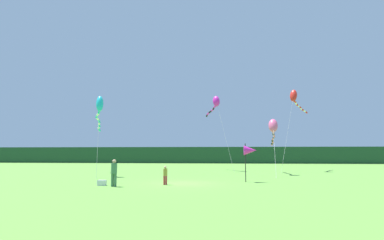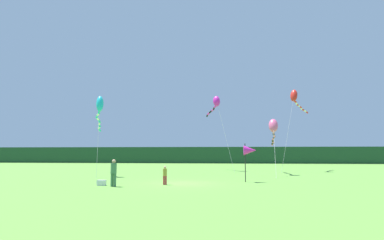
# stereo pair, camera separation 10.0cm
# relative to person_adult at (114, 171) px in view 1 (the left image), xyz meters

# --- Properties ---
(ground_plane) EXTENTS (120.00, 120.00, 0.00)m
(ground_plane) POSITION_rel_person_adult_xyz_m (3.98, 2.63, -0.94)
(ground_plane) COLOR #5B9338
(distant_treeline) EXTENTS (108.00, 2.96, 3.34)m
(distant_treeline) POSITION_rel_person_adult_xyz_m (3.98, 47.63, 0.73)
(distant_treeline) COLOR #1E4228
(distant_treeline) RESTS_ON ground
(person_adult) EXTENTS (0.37, 0.37, 1.68)m
(person_adult) POSITION_rel_person_adult_xyz_m (0.00, 0.00, 0.00)
(person_adult) COLOR #3F724C
(person_adult) RESTS_ON ground
(person_child) EXTENTS (0.27, 0.27, 1.23)m
(person_child) POSITION_rel_person_adult_xyz_m (2.97, 1.49, -0.25)
(person_child) COLOR #B23338
(person_child) RESTS_ON ground
(cooler_box) EXTENTS (0.52, 0.34, 0.35)m
(cooler_box) POSITION_rel_person_adult_xyz_m (-0.98, 0.56, -0.77)
(cooler_box) COLOR silver
(cooler_box) RESTS_ON ground
(banner_flag_pole) EXTENTS (0.90, 0.70, 2.78)m
(banner_flag_pole) POSITION_rel_person_adult_xyz_m (8.70, 4.14, 1.32)
(banner_flag_pole) COLOR black
(banner_flag_pole) RESTS_ON ground
(kite_magenta) EXTENTS (3.50, 7.59, 9.14)m
(kite_magenta) POSITION_rel_person_adult_xyz_m (5.73, 19.30, 7.27)
(kite_magenta) COLOR #B2B2B2
(kite_magenta) RESTS_ON ground
(kite_red) EXTENTS (5.00, 8.66, 9.69)m
(kite_red) POSITION_rel_person_adult_xyz_m (15.19, 19.42, 7.70)
(kite_red) COLOR #B2B2B2
(kite_red) RESTS_ON ground
(kite_cyan) EXTENTS (3.62, 9.19, 7.46)m
(kite_cyan) POSITION_rel_person_adult_xyz_m (-4.90, 9.37, 5.34)
(kite_cyan) COLOR #B2B2B2
(kite_cyan) RESTS_ON ground
(kite_rainbow) EXTENTS (1.12, 9.18, 5.59)m
(kite_rainbow) POSITION_rel_person_adult_xyz_m (11.61, 12.77, 3.63)
(kite_rainbow) COLOR #B2B2B2
(kite_rainbow) RESTS_ON ground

